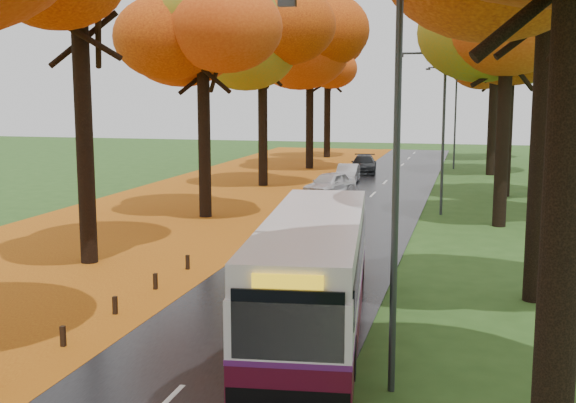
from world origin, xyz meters
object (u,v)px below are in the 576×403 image
at_px(car_silver, 348,174).
at_px(car_dark, 364,164).
at_px(streetlamp_far, 452,109).
at_px(bus, 313,269).
at_px(car_white, 330,184).
at_px(streetlamp_mid, 438,119).
at_px(streetlamp_near, 383,161).

distance_m(car_silver, car_dark, 6.14).
xyz_separation_m(streetlamp_far, car_dark, (-6.16, -4.96, -4.02)).
distance_m(bus, car_white, 23.35).
bearing_deg(car_white, car_silver, 108.09).
relative_size(streetlamp_mid, car_dark, 1.77).
bearing_deg(car_silver, bus, -85.17).
xyz_separation_m(streetlamp_near, car_white, (-6.30, 26.67, -3.97)).
distance_m(streetlamp_mid, bus, 18.72).
bearing_deg(car_silver, streetlamp_far, 57.27).
relative_size(streetlamp_near, streetlamp_mid, 1.00).
distance_m(streetlamp_far, bus, 40.50).
xyz_separation_m(streetlamp_mid, car_white, (-6.30, 4.67, -3.97)).
bearing_deg(streetlamp_near, car_white, 103.29).
relative_size(car_white, car_silver, 1.10).
relative_size(streetlamp_far, car_white, 1.93).
distance_m(streetlamp_mid, car_white, 8.78).
bearing_deg(car_dark, streetlamp_far, 32.65).
distance_m(bus, car_dark, 35.58).
height_order(streetlamp_near, car_silver, streetlamp_near).
relative_size(streetlamp_mid, car_white, 1.93).
bearing_deg(streetlamp_far, car_white, -109.96).
bearing_deg(bus, streetlamp_far, 79.72).
relative_size(streetlamp_near, car_white, 1.93).
bearing_deg(bus, streetlamp_near, -66.39).
bearing_deg(car_white, streetlamp_far, 88.13).
bearing_deg(car_silver, streetlamp_near, -82.33).
bearing_deg(bus, car_white, 92.96).
height_order(bus, car_dark, bus).
height_order(streetlamp_mid, car_silver, streetlamp_mid).
bearing_deg(streetlamp_near, streetlamp_far, 90.00).
relative_size(streetlamp_near, streetlamp_far, 1.00).
xyz_separation_m(bus, car_white, (-4.10, 22.98, -0.77)).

